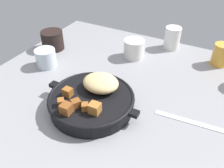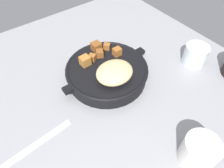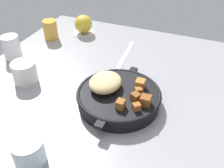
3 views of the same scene
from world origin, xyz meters
The scene contains 5 objects.
ground_plane centered at (0.00, 0.00, -1.20)cm, with size 97.80×98.63×2.40cm, color gray.
cast_iron_skillet centered at (-5.79, -4.26, 3.07)cm, with size 29.75×25.40×8.51cm.
butter_knife centered at (22.87, 3.36, 0.18)cm, with size 22.31×1.60×0.36cm, color silver.
ceramic_mug_white centered at (-7.02, 28.77, 3.66)cm, with size 8.00×8.00×7.31cm, color silver.
water_glass_short centered at (-33.21, 7.35, 3.36)cm, with size 7.53×7.53×6.71cm, color silver.
Camera 2 is at (19.35, 31.51, 47.75)cm, focal length 32.51 mm.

